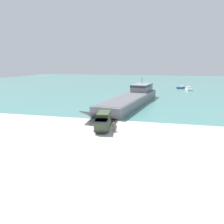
% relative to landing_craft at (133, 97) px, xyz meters
% --- Properties ---
extents(ground_plane, '(240.00, 240.00, 0.00)m').
position_rel_landing_craft_xyz_m(ground_plane, '(-1.84, -27.90, -1.84)').
color(ground_plane, '#B7B5AD').
extents(water_surface, '(240.00, 180.00, 0.01)m').
position_rel_landing_craft_xyz_m(water_surface, '(-1.84, 68.33, -1.84)').
color(water_surface, '#477F7A').
rests_on(water_surface, ground_plane).
extents(landing_craft, '(14.01, 43.96, 7.47)m').
position_rel_landing_craft_xyz_m(landing_craft, '(0.00, 0.00, 0.00)').
color(landing_craft, gray).
rests_on(landing_craft, ground_plane).
extents(military_truck, '(3.45, 7.69, 3.00)m').
position_rel_landing_craft_xyz_m(military_truck, '(-1.75, -28.40, -0.29)').
color(military_truck, '#3D4C33').
rests_on(military_truck, ground_plane).
extents(soldier_on_ramp, '(0.50, 0.44, 1.69)m').
position_rel_landing_craft_xyz_m(soldier_on_ramp, '(0.58, -29.36, -0.86)').
color(soldier_on_ramp, '#6B664C').
rests_on(soldier_on_ramp, ground_plane).
extents(moored_boat_a, '(6.08, 4.54, 1.63)m').
position_rel_landing_craft_xyz_m(moored_boat_a, '(0.09, 38.27, -1.30)').
color(moored_boat_a, white).
rests_on(moored_boat_a, ground_plane).
extents(moored_boat_b, '(2.77, 6.65, 1.64)m').
position_rel_landing_craft_xyz_m(moored_boat_b, '(20.67, 39.49, -1.30)').
color(moored_boat_b, white).
rests_on(moored_boat_b, ground_plane).
extents(moored_boat_c, '(5.49, 3.24, 1.51)m').
position_rel_landing_craft_xyz_m(moored_boat_c, '(18.18, 45.40, -1.34)').
color(moored_boat_c, navy).
rests_on(moored_boat_c, ground_plane).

